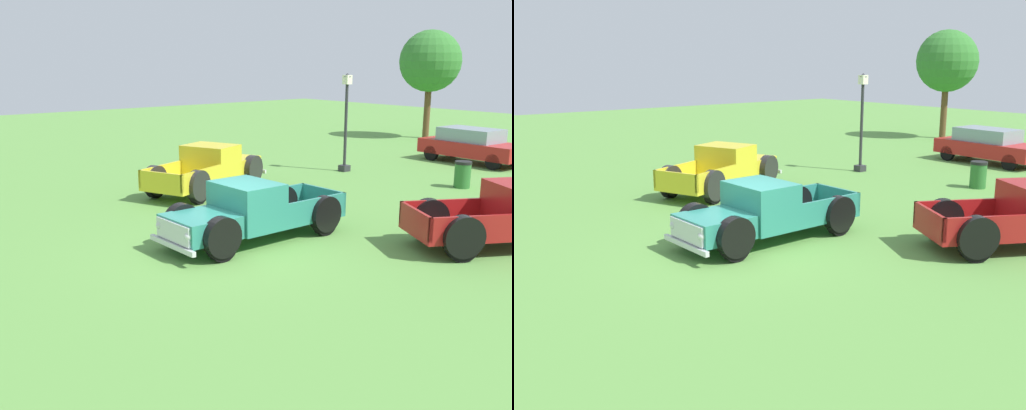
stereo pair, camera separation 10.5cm
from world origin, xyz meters
TOP-DOWN VIEW (x-y plane):
  - ground_plane at (0.00, 0.00)m, footprint 80.00×80.00m
  - pickup_truck_foreground at (-0.22, 0.57)m, footprint 2.00×4.98m
  - pickup_truck_behind_right at (-5.94, 3.54)m, footprint 3.59×5.45m
  - sedan_distant_a at (-3.34, 15.59)m, footprint 4.59×1.99m
  - lamp_post_far at (-5.44, 9.74)m, footprint 0.36×0.36m
  - trash_can at (-0.58, 10.62)m, footprint 0.59×0.59m
  - oak_tree_west at (-9.83, 21.23)m, footprint 3.44×3.44m

SIDE VIEW (x-z plane):
  - ground_plane at x=0.00m, z-range 0.00..0.00m
  - trash_can at x=-0.58m, z-range 0.00..0.95m
  - pickup_truck_foreground at x=-0.22m, z-range -0.03..1.48m
  - pickup_truck_behind_right at x=-5.94m, z-range -0.04..1.54m
  - sedan_distant_a at x=-3.34m, z-range 0.04..1.55m
  - lamp_post_far at x=-5.44m, z-range 0.10..4.01m
  - oak_tree_west at x=-9.83m, z-range 1.28..7.34m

